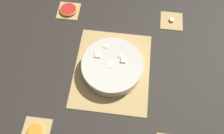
{
  "coord_description": "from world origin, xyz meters",
  "views": [
    {
      "loc": [
        0.47,
        0.06,
        1.0
      ],
      "look_at": [
        0.0,
        0.0,
        0.03
      ],
      "focal_mm": 35.0,
      "sensor_mm": 36.0,
      "label": 1
    }
  ],
  "objects_px": {
    "fruit_salad_bowl": "(112,66)",
    "grapefruit_slice": "(68,10)",
    "orange_slice_whole": "(35,131)",
    "banana_coin_single": "(172,20)"
  },
  "relations": [
    {
      "from": "orange_slice_whole",
      "to": "banana_coin_single",
      "type": "distance_m",
      "value": 0.91
    },
    {
      "from": "orange_slice_whole",
      "to": "grapefruit_slice",
      "type": "bearing_deg",
      "value": 180.0
    },
    {
      "from": "banana_coin_single",
      "to": "grapefruit_slice",
      "type": "xyz_separation_m",
      "value": [
        0.0,
        -0.6,
        0.0
      ]
    },
    {
      "from": "grapefruit_slice",
      "to": "banana_coin_single",
      "type": "bearing_deg",
      "value": 90.0
    },
    {
      "from": "grapefruit_slice",
      "to": "orange_slice_whole",
      "type": "bearing_deg",
      "value": 0.0
    },
    {
      "from": "banana_coin_single",
      "to": "grapefruit_slice",
      "type": "relative_size",
      "value": 0.3
    },
    {
      "from": "fruit_salad_bowl",
      "to": "grapefruit_slice",
      "type": "xyz_separation_m",
      "value": [
        -0.35,
        -0.3,
        -0.03
      ]
    },
    {
      "from": "orange_slice_whole",
      "to": "fruit_salad_bowl",
      "type": "bearing_deg",
      "value": 139.27
    },
    {
      "from": "fruit_salad_bowl",
      "to": "grapefruit_slice",
      "type": "relative_size",
      "value": 3.01
    },
    {
      "from": "orange_slice_whole",
      "to": "grapefruit_slice",
      "type": "distance_m",
      "value": 0.69
    }
  ]
}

